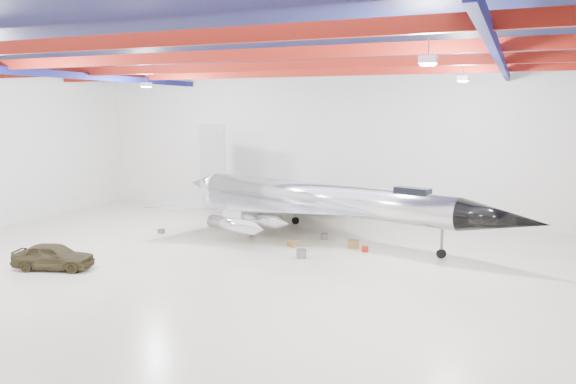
% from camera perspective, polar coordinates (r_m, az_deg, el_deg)
% --- Properties ---
extents(floor, '(40.00, 40.00, 0.00)m').
position_cam_1_polar(floor, '(29.36, -4.68, -7.63)').
color(floor, beige).
rests_on(floor, ground).
extents(wall_back, '(40.00, 0.00, 40.00)m').
position_cam_1_polar(wall_back, '(42.20, 4.57, 4.86)').
color(wall_back, silver).
rests_on(wall_back, floor).
extents(ceiling, '(40.00, 40.00, 0.00)m').
position_cam_1_polar(ceiling, '(28.37, -4.95, 14.25)').
color(ceiling, '#0A0F38').
rests_on(ceiling, wall_back).
extents(ceiling_structure, '(39.50, 29.50, 1.08)m').
position_cam_1_polar(ceiling_structure, '(28.31, -4.94, 12.89)').
color(ceiling_structure, maroon).
rests_on(ceiling_structure, ceiling).
extents(jet_aircraft, '(25.16, 18.18, 7.01)m').
position_cam_1_polar(jet_aircraft, '(35.59, 3.09, -0.97)').
color(jet_aircraft, silver).
rests_on(jet_aircraft, floor).
extents(jeep, '(4.32, 2.73, 1.37)m').
position_cam_1_polar(jeep, '(31.15, -22.73, -6.03)').
color(jeep, '#342D1A').
rests_on(jeep, floor).
extents(engine_drum, '(0.70, 0.70, 0.49)m').
position_cam_1_polar(engine_drum, '(30.96, 1.36, -6.28)').
color(engine_drum, '#59595B').
rests_on(engine_drum, floor).
extents(parts_bin, '(0.78, 0.69, 0.46)m').
position_cam_1_polar(parts_bin, '(33.42, 6.65, -5.26)').
color(parts_bin, olive).
rests_on(parts_bin, floor).
extents(crate_small, '(0.47, 0.41, 0.28)m').
position_cam_1_polar(crate_small, '(38.02, -12.76, -3.88)').
color(crate_small, '#59595B').
rests_on(crate_small, floor).
extents(tool_chest, '(0.49, 0.49, 0.34)m').
position_cam_1_polar(tool_chest, '(32.56, 7.84, -5.76)').
color(tool_chest, maroon).
rests_on(tool_chest, floor).
extents(oil_barrel, '(0.69, 0.64, 0.39)m').
position_cam_1_polar(oil_barrel, '(33.50, 0.52, -5.23)').
color(oil_barrel, olive).
rests_on(oil_barrel, floor).
extents(spares_box, '(0.52, 0.52, 0.39)m').
position_cam_1_polar(spares_box, '(35.37, 3.74, -4.52)').
color(spares_box, '#59595B').
rests_on(spares_box, floor).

